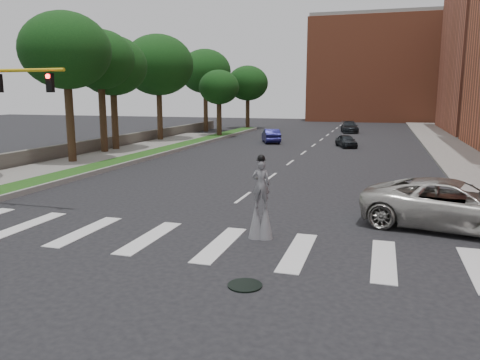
{
  "coord_description": "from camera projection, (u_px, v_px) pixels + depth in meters",
  "views": [
    {
      "loc": [
        6.15,
        -12.89,
        4.87
      ],
      "look_at": [
        1.19,
        3.56,
        1.7
      ],
      "focal_mm": 35.0,
      "sensor_mm": 36.0,
      "label": 1
    }
  ],
  "objects": [
    {
      "name": "car_near",
      "position": [
        346.0,
        141.0,
        43.22
      ],
      "size": [
        2.52,
        3.68,
        1.16
      ],
      "primitive_type": "imported",
      "rotation": [
        0.0,
        0.0,
        0.37
      ],
      "color": "black",
      "rests_on": "ground"
    },
    {
      "name": "sidewalk_left",
      "position": [
        23.0,
        174.0,
        28.28
      ],
      "size": [
        4.0,
        60.0,
        0.18
      ],
      "primitive_type": "cube",
      "color": "slate",
      "rests_on": "ground"
    },
    {
      "name": "tree_8",
      "position": [
        100.0,
        60.0,
        37.29
      ],
      "size": [
        5.55,
        5.55,
        9.92
      ],
      "color": "#352315",
      "rests_on": "ground"
    },
    {
      "name": "tree_7",
      "position": [
        248.0,
        83.0,
        65.52
      ],
      "size": [
        5.7,
        5.7,
        8.77
      ],
      "color": "#352315",
      "rests_on": "ground"
    },
    {
      "name": "tree_3",
      "position": [
        112.0,
        66.0,
        39.23
      ],
      "size": [
        5.84,
        5.84,
        9.68
      ],
      "color": "#352315",
      "rests_on": "ground"
    },
    {
      "name": "stone_wall",
      "position": [
        100.0,
        145.0,
        40.21
      ],
      "size": [
        0.5,
        56.0,
        1.1
      ],
      "primitive_type": "cube",
      "color": "#524D46",
      "rests_on": "ground"
    },
    {
      "name": "car_far",
      "position": [
        349.0,
        127.0,
        59.62
      ],
      "size": [
        2.73,
        5.05,
        1.39
      ],
      "primitive_type": "imported",
      "rotation": [
        0.0,
        0.0,
        0.17
      ],
      "color": "black",
      "rests_on": "ground"
    },
    {
      "name": "suv_crossing",
      "position": [
        454.0,
        205.0,
        16.97
      ],
      "size": [
        6.93,
        4.24,
        1.79
      ],
      "primitive_type": "imported",
      "rotation": [
        0.0,
        0.0,
        1.36
      ],
      "color": "#B3B1A9",
      "rests_on": "ground"
    },
    {
      "name": "sidewalk_right",
      "position": [
        469.0,
        159.0,
        34.73
      ],
      "size": [
        5.0,
        90.0,
        0.18
      ],
      "primitive_type": "cube",
      "color": "slate",
      "rests_on": "ground"
    },
    {
      "name": "tree_2",
      "position": [
        66.0,
        51.0,
        31.73
      ],
      "size": [
        6.12,
        6.12,
        10.36
      ],
      "color": "#352315",
      "rests_on": "ground"
    },
    {
      "name": "grass_median",
      "position": [
        146.0,
        155.0,
        36.84
      ],
      "size": [
        2.0,
        60.0,
        0.25
      ],
      "primitive_type": "cube",
      "color": "#1C4814",
      "rests_on": "ground"
    },
    {
      "name": "stilt_performer",
      "position": [
        261.0,
        207.0,
        15.82
      ],
      "size": [
        0.84,
        0.56,
        2.89
      ],
      "rotation": [
        0.0,
        0.0,
        3.27
      ],
      "color": "#352315",
      "rests_on": "ground"
    },
    {
      "name": "median_curb",
      "position": [
        158.0,
        155.0,
        36.54
      ],
      "size": [
        0.2,
        60.0,
        0.28
      ],
      "primitive_type": "cube",
      "color": "gray",
      "rests_on": "ground"
    },
    {
      "name": "building_backdrop",
      "position": [
        384.0,
        71.0,
        84.86
      ],
      "size": [
        26.0,
        14.0,
        18.0
      ],
      "primitive_type": "cube",
      "color": "#B45838",
      "rests_on": "ground"
    },
    {
      "name": "tree_6",
      "position": [
        219.0,
        88.0,
        52.5
      ],
      "size": [
        4.52,
        4.52,
        7.53
      ],
      "color": "#352315",
      "rests_on": "ground"
    },
    {
      "name": "ground_plane",
      "position": [
        172.0,
        250.0,
        14.77
      ],
      "size": [
        160.0,
        160.0,
        0.0
      ],
      "primitive_type": "plane",
      "color": "black",
      "rests_on": "ground"
    },
    {
      "name": "tree_5",
      "position": [
        205.0,
        72.0,
        60.02
      ],
      "size": [
        6.61,
        6.61,
        10.53
      ],
      "color": "#352315",
      "rests_on": "ground"
    },
    {
      "name": "car_mid",
      "position": [
        271.0,
        136.0,
        47.26
      ],
      "size": [
        2.88,
        4.5,
        1.4
      ],
      "primitive_type": "imported",
      "rotation": [
        0.0,
        0.0,
        3.5
      ],
      "color": "#181855",
      "rests_on": "ground"
    },
    {
      "name": "tree_4",
      "position": [
        158.0,
        65.0,
        47.58
      ],
      "size": [
        7.21,
        7.21,
        10.82
      ],
      "color": "#352315",
      "rests_on": "ground"
    },
    {
      "name": "manhole",
      "position": [
        245.0,
        285.0,
        12.03
      ],
      "size": [
        0.9,
        0.9,
        0.04
      ],
      "primitive_type": "cylinder",
      "color": "black",
      "rests_on": "ground"
    }
  ]
}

